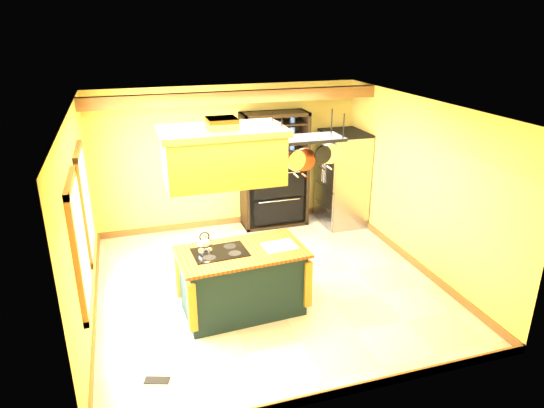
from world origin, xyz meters
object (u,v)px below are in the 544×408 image
range_hood (223,154)px  hutch (274,182)px  pot_rack (307,146)px  refrigerator (342,181)px  kitchen_island (242,280)px

range_hood → hutch: size_ratio=0.68×
pot_rack → refrigerator: bearing=55.0°
hutch → range_hood: bearing=-118.6°
range_hood → refrigerator: (2.82, 2.46, -1.39)m
kitchen_island → refrigerator: refrigerator is taller
refrigerator → hutch: (-1.28, 0.36, -0.01)m
pot_rack → refrigerator: pot_rack is taller
kitchen_island → pot_rack: size_ratio=1.79×
pot_rack → hutch: size_ratio=0.44×
refrigerator → pot_rack: bearing=-125.0°
kitchen_island → refrigerator: size_ratio=0.98×
kitchen_island → hutch: 3.15m
pot_rack → hutch: (0.44, 2.81, -1.41)m
pot_rack → kitchen_island: bearing=-179.4°
kitchen_island → hutch: bearing=61.0°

